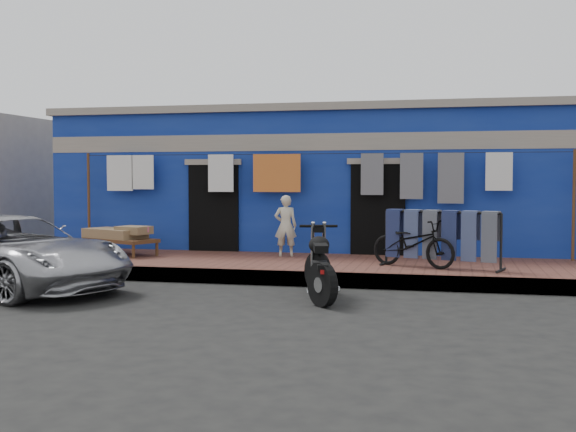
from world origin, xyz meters
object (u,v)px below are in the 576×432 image
object	(u,v)px
car	(11,252)
jeans_rack	(441,238)
bicycle	(413,238)
motorcycle	(320,263)
seated_person	(286,226)
charpoy	(121,241)

from	to	relation	value
car	jeans_rack	size ratio (longest dim) A/B	2.02
bicycle	motorcycle	distance (m)	2.55
car	seated_person	xyz separation A→B (m)	(3.68, 3.67, 0.24)
seated_person	bicycle	size ratio (longest dim) A/B	0.78
motorcycle	jeans_rack	size ratio (longest dim) A/B	0.81
seated_person	bicycle	distance (m)	2.83
seated_person	jeans_rack	distance (m)	3.28
charpoy	motorcycle	bearing A→B (deg)	-32.18
motorcycle	car	bearing A→B (deg)	169.94
seated_person	jeans_rack	bearing A→B (deg)	147.70
bicycle	charpoy	world-z (taller)	bicycle
motorcycle	seated_person	bearing A→B (deg)	97.96
motorcycle	jeans_rack	bearing A→B (deg)	38.51
motorcycle	charpoy	size ratio (longest dim) A/B	0.95
charpoy	jeans_rack	xyz separation A→B (m)	(6.39, -0.72, 0.23)
seated_person	charpoy	xyz separation A→B (m)	(-3.34, -0.46, -0.33)
motorcycle	jeans_rack	distance (m)	2.82
motorcycle	charpoy	distance (m)	5.50
bicycle	charpoy	distance (m)	5.96
seated_person	bicycle	world-z (taller)	seated_person
motorcycle	jeans_rack	xyz separation A→B (m)	(1.73, 2.21, 0.23)
seated_person	jeans_rack	size ratio (longest dim) A/B	0.56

